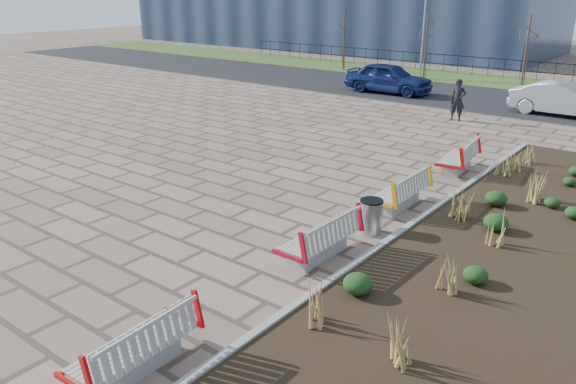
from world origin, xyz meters
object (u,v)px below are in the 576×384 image
Objects in this scene: pedestrian at (458,100)px; lamp_west at (424,29)px; car_silver at (562,99)px; bench_d at (457,156)px; bench_a at (131,343)px; bench_c at (398,189)px; litter_bin at (371,217)px; bench_b at (317,236)px; car_blue at (389,78)px.

lamp_west is (-6.23, 9.51, 2.14)m from pedestrian.
bench_d is at bearing 177.71° from car_silver.
lamp_west reaches higher than bench_d.
car_silver reaches higher than bench_a.
bench_c is 2.57× the size of litter_bin.
bench_d is 18.76m from lamp_west.
litter_bin is 12.95m from pedestrian.
bench_b is 2.57× the size of litter_bin.
bench_b is 0.35× the size of lamp_west.
bench_a is 12.49m from bench_d.
bench_b is 0.45× the size of car_blue.
litter_bin is 0.14× the size of lamp_west.
car_blue is at bearing 120.56° from bench_d.
car_silver is at bearing 80.03° from bench_d.
bench_c is at bearing 91.57° from bench_b.
bench_c is at bearing -153.51° from car_blue.
bench_b is at bearing -90.29° from bench_c.
car_blue is 0.78× the size of lamp_west.
bench_a is 0.35× the size of lamp_west.
car_blue is (-8.56, 16.64, 0.41)m from litter_bin.
bench_d is (0.00, 3.95, 0.00)m from bench_c.
bench_a is 30.24m from lamp_west.
bench_d is at bearing -61.04° from lamp_west.
pedestrian is 0.38× the size of car_blue.
litter_bin is (0.27, 6.67, -0.09)m from bench_a.
lamp_west reaches higher than bench_a.
lamp_west is (-9.00, 16.27, 2.54)m from bench_d.
litter_bin is at bearing -155.59° from car_blue.
bench_c is at bearing 87.55° from bench_a.
pedestrian is at bearing 103.57° from litter_bin.
bench_d is 0.35× the size of lamp_west.
lamp_west is at bearing 59.99° from car_silver.
bench_d is at bearing -83.18° from pedestrian.
bench_c is at bearing 178.55° from car_silver.
bench_d is 0.48× the size of car_silver.
bench_d is at bearing 92.66° from litter_bin.
bench_b is 25.66m from lamp_west.
litter_bin is (0.27, -5.82, -0.09)m from bench_d.
bench_a is 24.74m from car_blue.
car_silver is at bearing -30.80° from lamp_west.
bench_b is 1.00× the size of bench_d.
bench_c is 16.94m from car_blue.
car_silver is 11.37m from lamp_west.
lamp_west is (-9.00, 20.22, 2.54)m from bench_c.
bench_b is at bearing 179.00° from car_silver.
bench_a is at bearing -72.62° from lamp_west.
bench_b is 1.17× the size of pedestrian.
car_blue reaches higher than bench_d.
bench_a and bench_d have the same top height.
bench_b is 14.66m from pedestrian.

